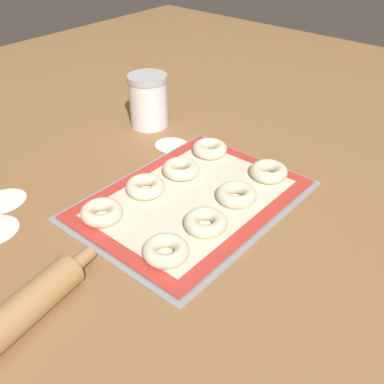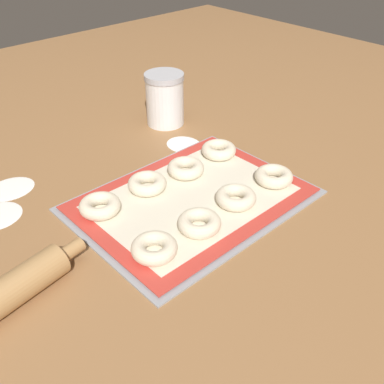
{
  "view_description": "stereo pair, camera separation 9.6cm",
  "coord_description": "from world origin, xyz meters",
  "views": [
    {
      "loc": [
        -0.64,
        -0.52,
        0.59
      ],
      "look_at": [
        -0.02,
        0.01,
        0.03
      ],
      "focal_mm": 42.0,
      "sensor_mm": 36.0,
      "label": 1
    },
    {
      "loc": [
        -0.57,
        -0.59,
        0.59
      ],
      "look_at": [
        -0.02,
        0.01,
        0.03
      ],
      "focal_mm": 42.0,
      "sensor_mm": 36.0,
      "label": 2
    }
  ],
  "objects": [
    {
      "name": "baking_tray",
      "position": [
        -0.02,
        0.01,
        0.0
      ],
      "size": [
        0.5,
        0.38,
        0.01
      ],
      "color": "#93969B",
      "rests_on": "ground_plane"
    },
    {
      "name": "bagel_front_far_left",
      "position": [
        -0.19,
        -0.08,
        0.03
      ],
      "size": [
        0.09,
        0.09,
        0.03
      ],
      "color": "beige",
      "rests_on": "baking_mat"
    },
    {
      "name": "bagel_back_mid_left",
      "position": [
        -0.07,
        0.11,
        0.03
      ],
      "size": [
        0.09,
        0.09,
        0.03
      ],
      "color": "beige",
      "rests_on": "baking_mat"
    },
    {
      "name": "flour_canister",
      "position": [
        0.2,
        0.36,
        0.08
      ],
      "size": [
        0.11,
        0.11,
        0.15
      ],
      "color": "white",
      "rests_on": "ground_plane"
    },
    {
      "name": "ground_plane",
      "position": [
        0.0,
        0.0,
        0.0
      ],
      "size": [
        2.8,
        2.8,
        0.0
      ],
      "primitive_type": "plane",
      "color": "olive"
    },
    {
      "name": "bagel_back_mid_right",
      "position": [
        0.04,
        0.1,
        0.03
      ],
      "size": [
        0.09,
        0.09,
        0.03
      ],
      "color": "beige",
      "rests_on": "baking_mat"
    },
    {
      "name": "bagel_back_far_left",
      "position": [
        -0.19,
        0.11,
        0.03
      ],
      "size": [
        0.09,
        0.09,
        0.03
      ],
      "color": "beige",
      "rests_on": "baking_mat"
    },
    {
      "name": "rolling_pin",
      "position": [
        -0.49,
        -0.01,
        0.03
      ],
      "size": [
        0.41,
        0.11,
        0.06
      ],
      "color": "#AD7F4C",
      "rests_on": "ground_plane"
    },
    {
      "name": "flour_patch_near",
      "position": [
        -0.29,
        0.34,
        0.0
      ],
      "size": [
        0.11,
        0.1,
        0.0
      ],
      "color": "white",
      "rests_on": "ground_plane"
    },
    {
      "name": "bagel_front_far_right",
      "position": [
        0.17,
        -0.07,
        0.03
      ],
      "size": [
        0.09,
        0.09,
        0.03
      ],
      "color": "beige",
      "rests_on": "baking_mat"
    },
    {
      "name": "bagel_front_mid_left",
      "position": [
        -0.08,
        -0.08,
        0.03
      ],
      "size": [
        0.09,
        0.09,
        0.03
      ],
      "color": "beige",
      "rests_on": "baking_mat"
    },
    {
      "name": "flour_patch_far",
      "position": [
        0.15,
        0.22,
        0.0
      ],
      "size": [
        0.09,
        0.1,
        0.0
      ],
      "color": "white",
      "rests_on": "ground_plane"
    },
    {
      "name": "bagel_back_far_right",
      "position": [
        0.16,
        0.1,
        0.03
      ],
      "size": [
        0.09,
        0.09,
        0.03
      ],
      "color": "beige",
      "rests_on": "baking_mat"
    },
    {
      "name": "baking_mat",
      "position": [
        -0.02,
        0.01,
        0.01
      ],
      "size": [
        0.48,
        0.35,
        0.0
      ],
      "color": "red",
      "rests_on": "baking_tray"
    },
    {
      "name": "bagel_front_mid_right",
      "position": [
        0.04,
        -0.07,
        0.03
      ],
      "size": [
        0.09,
        0.09,
        0.03
      ],
      "color": "beige",
      "rests_on": "baking_mat"
    }
  ]
}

